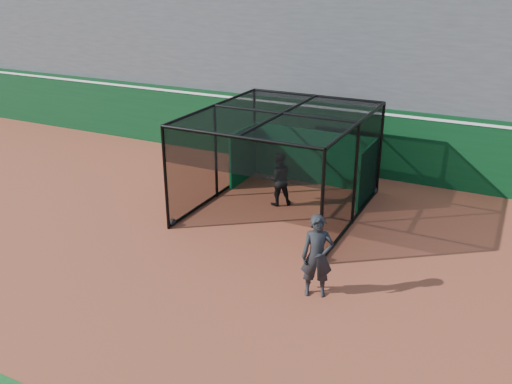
% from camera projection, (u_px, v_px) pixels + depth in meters
% --- Properties ---
extents(ground, '(120.00, 120.00, 0.00)m').
position_uv_depth(ground, '(209.00, 269.00, 13.49)').
color(ground, brown).
rests_on(ground, ground).
extents(outfield_wall, '(50.00, 0.50, 2.50)m').
position_uv_depth(outfield_wall, '(328.00, 135.00, 20.04)').
color(outfield_wall, '#093315').
rests_on(outfield_wall, ground).
extents(grandstand, '(50.00, 7.85, 8.95)m').
position_uv_depth(grandstand, '(363.00, 36.00, 21.97)').
color(grandstand, '#4C4C4F').
rests_on(grandstand, ground).
extents(batting_cage, '(4.70, 5.56, 3.04)m').
position_uv_depth(batting_cage, '(282.00, 163.00, 16.36)').
color(batting_cage, black).
rests_on(batting_cage, ground).
extents(batter, '(1.06, 1.02, 1.71)m').
position_uv_depth(batter, '(279.00, 179.00, 16.95)').
color(batter, black).
rests_on(batter, ground).
extents(on_deck_player, '(0.84, 0.71, 1.96)m').
position_uv_depth(on_deck_player, '(317.00, 256.00, 12.06)').
color(on_deck_player, black).
rests_on(on_deck_player, ground).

